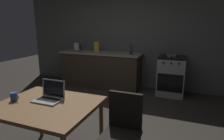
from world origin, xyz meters
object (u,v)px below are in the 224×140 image
object	(u,v)px
electric_kettle	(77,47)
bottle	(131,49)
stove_oven	(171,76)
frying_pan	(172,55)
laptop	(50,96)
coffee_mug	(14,97)
dining_table	(47,110)
cereal_box	(97,47)
chair	(122,129)

from	to	relation	value
electric_kettle	bottle	size ratio (longest dim) A/B	0.84
stove_oven	frying_pan	distance (m)	0.48
laptop	coffee_mug	size ratio (longest dim) A/B	2.79
electric_kettle	dining_table	bearing A→B (deg)	-64.72
electric_kettle	cereal_box	size ratio (longest dim) A/B	0.87
coffee_mug	laptop	bearing A→B (deg)	25.50
bottle	cereal_box	xyz separation A→B (m)	(-0.96, 0.07, 0.00)
coffee_mug	stove_oven	bearing A→B (deg)	62.68
electric_kettle	chair	bearing A→B (deg)	-51.05
frying_pan	laptop	bearing A→B (deg)	-112.54
laptop	bottle	distance (m)	2.78
cereal_box	chair	bearing A→B (deg)	-59.48
chair	bottle	bearing A→B (deg)	84.62
bottle	cereal_box	size ratio (longest dim) A/B	1.04
bottle	cereal_box	world-z (taller)	bottle
laptop	bottle	bearing A→B (deg)	96.57
frying_pan	bottle	bearing A→B (deg)	-178.80
laptop	dining_table	bearing A→B (deg)	-57.91
laptop	electric_kettle	bearing A→B (deg)	126.29
laptop	bottle	xyz separation A→B (m)	(0.21, 2.77, 0.24)
laptop	electric_kettle	xyz separation A→B (m)	(-1.34, 2.82, 0.22)
frying_pan	coffee_mug	xyz separation A→B (m)	(-1.52, -2.96, -0.13)
coffee_mug	electric_kettle	bearing A→B (deg)	107.97
chair	cereal_box	xyz separation A→B (m)	(-1.64, 2.78, 0.51)
electric_kettle	frying_pan	distance (m)	2.50
cereal_box	laptop	bearing A→B (deg)	-75.24
laptop	electric_kettle	size ratio (longest dim) A/B	1.42
laptop	electric_kettle	distance (m)	3.13
laptop	cereal_box	world-z (taller)	cereal_box
stove_oven	cereal_box	distance (m)	2.01
chair	electric_kettle	size ratio (longest dim) A/B	4.03
coffee_mug	frying_pan	bearing A→B (deg)	62.77
coffee_mug	cereal_box	xyz separation A→B (m)	(-0.38, 3.01, 0.24)
stove_oven	dining_table	world-z (taller)	stove_oven
dining_table	electric_kettle	size ratio (longest dim) A/B	4.90
stove_oven	coffee_mug	distance (m)	3.38
chair	bottle	world-z (taller)	bottle
stove_oven	frying_pan	xyz separation A→B (m)	(-0.02, -0.03, 0.48)
electric_kettle	coffee_mug	distance (m)	3.15
electric_kettle	coffee_mug	size ratio (longest dim) A/B	1.96
stove_oven	chair	bearing A→B (deg)	-95.95
dining_table	chair	size ratio (longest dim) A/B	1.21
stove_oven	bottle	distance (m)	1.13
dining_table	laptop	distance (m)	0.16
bottle	stove_oven	bearing A→B (deg)	2.81
electric_kettle	cereal_box	world-z (taller)	cereal_box
dining_table	frying_pan	size ratio (longest dim) A/B	2.80
dining_table	laptop	world-z (taller)	laptop
stove_oven	cereal_box	world-z (taller)	cereal_box
electric_kettle	bottle	distance (m)	1.55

